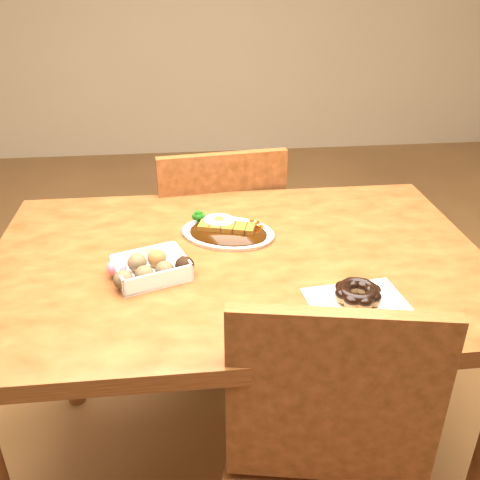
{
  "coord_description": "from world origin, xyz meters",
  "views": [
    {
      "loc": [
        -0.12,
        -1.12,
        1.4
      ],
      "look_at": [
        0.0,
        -0.03,
        0.81
      ],
      "focal_mm": 40.0,
      "sensor_mm": 36.0,
      "label": 1
    }
  ],
  "objects": [
    {
      "name": "ground",
      "position": [
        0.0,
        0.0,
        0.0
      ],
      "size": [
        6.0,
        6.0,
        0.0
      ],
      "primitive_type": "plane",
      "color": "brown",
      "rests_on": "ground"
    },
    {
      "name": "donut_box",
      "position": [
        -0.21,
        -0.07,
        0.77
      ],
      "size": [
        0.2,
        0.17,
        0.05
      ],
      "rotation": [
        0.0,
        0.0,
        0.34
      ],
      "color": "white",
      "rests_on": "table"
    },
    {
      "name": "katsu_curry_plate",
      "position": [
        -0.02,
        0.12,
        0.76
      ],
      "size": [
        0.28,
        0.24,
        0.05
      ],
      "rotation": [
        0.0,
        0.0,
        -0.36
      ],
      "color": "white",
      "rests_on": "table"
    },
    {
      "name": "chair_far",
      "position": [
        -0.02,
        0.54,
        0.48
      ],
      "size": [
        0.46,
        0.46,
        0.87
      ],
      "rotation": [
        0.0,
        0.0,
        3.25
      ],
      "color": "#4D270F",
      "rests_on": "ground"
    },
    {
      "name": "pon_de_ring",
      "position": [
        0.23,
        -0.22,
        0.77
      ],
      "size": [
        0.22,
        0.16,
        0.04
      ],
      "rotation": [
        0.0,
        0.0,
        0.11
      ],
      "color": "silver",
      "rests_on": "table"
    },
    {
      "name": "table",
      "position": [
        0.0,
        0.0,
        0.65
      ],
      "size": [
        1.2,
        0.8,
        0.75
      ],
      "color": "#4D270F",
      "rests_on": "ground"
    }
  ]
}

